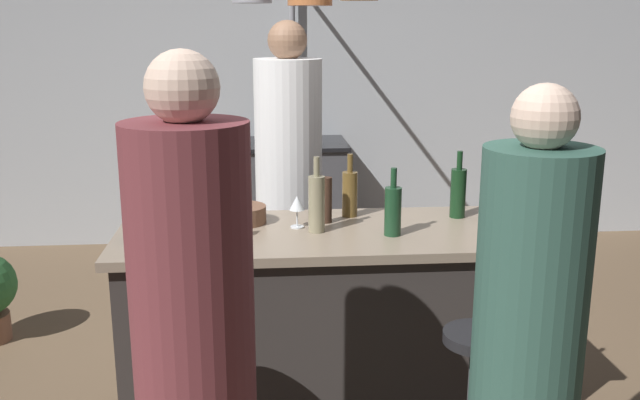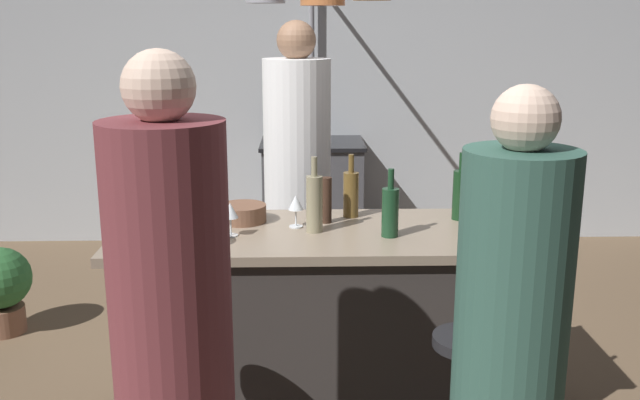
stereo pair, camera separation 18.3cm
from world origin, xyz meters
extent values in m
cube|color=#B2B7BC|center=(0.00, 2.85, 1.30)|extent=(6.40, 0.16, 2.60)
cube|color=#332D2B|center=(0.00, 0.00, 0.43)|extent=(1.72, 0.66, 0.86)
cube|color=gray|center=(0.00, 0.00, 0.88)|extent=(1.80, 0.72, 0.04)
cube|color=#47474C|center=(0.00, 2.45, 0.43)|extent=(0.76, 0.60, 0.86)
cube|color=black|center=(0.00, 2.45, 0.88)|extent=(0.80, 0.64, 0.03)
cylinder|color=white|center=(-0.11, 0.99, 0.80)|extent=(0.38, 0.38, 1.59)
sphere|color=#8C664C|center=(-0.11, 0.99, 1.69)|extent=(0.22, 0.22, 0.22)
cylinder|color=black|center=(-0.49, -0.62, 0.66)|extent=(0.26, 0.26, 0.04)
cylinder|color=brown|center=(-0.47, -1.00, 0.76)|extent=(0.36, 0.36, 1.52)
sphere|color=beige|center=(-0.47, -1.00, 1.61)|extent=(0.21, 0.21, 0.21)
cylinder|color=black|center=(0.52, -0.62, 0.66)|extent=(0.26, 0.26, 0.04)
cylinder|color=#33594C|center=(0.55, -1.00, 0.72)|extent=(0.34, 0.34, 1.43)
sphere|color=beige|center=(0.55, -1.00, 1.52)|extent=(0.20, 0.20, 0.20)
cylinder|color=gray|center=(0.00, 2.70, 1.07)|extent=(0.04, 0.04, 2.15)
cylinder|color=#B26638|center=(0.05, 1.45, 1.91)|extent=(0.27, 0.27, 0.04)
cylinder|color=brown|center=(-1.85, 0.96, 0.08)|extent=(0.24, 0.24, 0.16)
sphere|color=#2D6633|center=(-1.85, 0.96, 0.34)|extent=(0.36, 0.36, 0.36)
cylinder|color=#382319|center=(0.03, 0.13, 1.01)|extent=(0.05, 0.05, 0.21)
cylinder|color=brown|center=(0.15, 0.23, 1.01)|extent=(0.07, 0.07, 0.21)
cylinder|color=brown|center=(0.15, 0.23, 1.15)|extent=(0.03, 0.03, 0.08)
cylinder|color=#143319|center=(0.65, 0.17, 1.01)|extent=(0.07, 0.07, 0.23)
cylinder|color=#143319|center=(0.65, 0.17, 1.17)|extent=(0.03, 0.03, 0.08)
cylinder|color=#B78C8E|center=(0.70, -0.22, 1.00)|extent=(0.07, 0.07, 0.21)
cylinder|color=#B78C8E|center=(0.70, -0.22, 1.15)|extent=(0.03, 0.03, 0.08)
cylinder|color=gray|center=(-0.03, -0.02, 1.02)|extent=(0.07, 0.07, 0.25)
cylinder|color=gray|center=(-0.03, -0.02, 1.19)|extent=(0.03, 0.03, 0.08)
cylinder|color=#193D23|center=(0.29, -0.09, 1.00)|extent=(0.07, 0.07, 0.21)
cylinder|color=#193D23|center=(0.29, -0.09, 1.15)|extent=(0.03, 0.03, 0.08)
cylinder|color=silver|center=(-0.39, -0.07, 0.90)|extent=(0.06, 0.06, 0.01)
cylinder|color=silver|center=(-0.39, -0.07, 0.94)|extent=(0.01, 0.01, 0.07)
cone|color=silver|center=(-0.39, -0.07, 1.01)|extent=(0.07, 0.07, 0.06)
cylinder|color=silver|center=(-0.11, 0.06, 0.90)|extent=(0.06, 0.06, 0.01)
cylinder|color=silver|center=(-0.11, 0.06, 0.94)|extent=(0.01, 0.01, 0.07)
cone|color=silver|center=(-0.11, 0.06, 1.01)|extent=(0.07, 0.07, 0.06)
cylinder|color=silver|center=(0.73, -0.07, 0.90)|extent=(0.06, 0.06, 0.01)
cylinder|color=silver|center=(0.73, -0.07, 0.94)|extent=(0.01, 0.01, 0.07)
cone|color=silver|center=(0.73, -0.07, 1.01)|extent=(0.07, 0.07, 0.06)
cylinder|color=#334C6B|center=(-0.76, -0.07, 0.94)|extent=(0.16, 0.16, 0.08)
cylinder|color=silver|center=(-0.50, -0.19, 0.94)|extent=(0.17, 0.17, 0.08)
cylinder|color=brown|center=(-0.35, 0.15, 0.94)|extent=(0.21, 0.21, 0.08)
camera|label=1|loc=(-0.26, -2.95, 1.78)|focal=39.52mm
camera|label=2|loc=(-0.08, -2.96, 1.78)|focal=39.52mm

